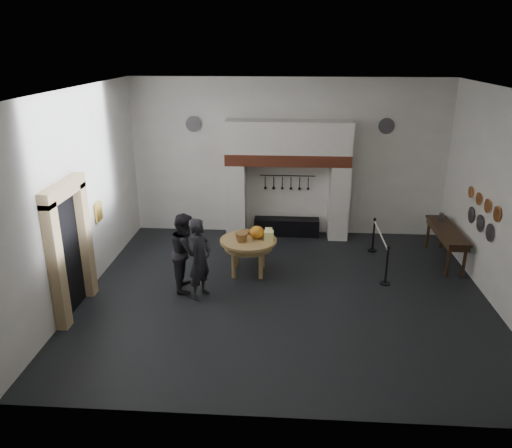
# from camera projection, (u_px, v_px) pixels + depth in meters

# --- Properties ---
(floor) EXTENTS (9.00, 8.00, 0.02)m
(floor) POSITION_uv_depth(u_px,v_px,m) (285.00, 294.00, 11.32)
(floor) COLOR black
(floor) RESTS_ON ground
(ceiling) EXTENTS (9.00, 8.00, 0.02)m
(ceiling) POSITION_uv_depth(u_px,v_px,m) (289.00, 89.00, 9.79)
(ceiling) COLOR silver
(ceiling) RESTS_ON wall_back
(wall_back) EXTENTS (9.00, 0.02, 4.50)m
(wall_back) POSITION_uv_depth(u_px,v_px,m) (288.00, 158.00, 14.31)
(wall_back) COLOR white
(wall_back) RESTS_ON floor
(wall_front) EXTENTS (9.00, 0.02, 4.50)m
(wall_front) POSITION_uv_depth(u_px,v_px,m) (284.00, 285.00, 6.80)
(wall_front) COLOR white
(wall_front) RESTS_ON floor
(wall_left) EXTENTS (0.02, 8.00, 4.50)m
(wall_left) POSITION_uv_depth(u_px,v_px,m) (80.00, 195.00, 10.84)
(wall_left) COLOR white
(wall_left) RESTS_ON floor
(wall_right) EXTENTS (0.02, 8.00, 4.50)m
(wall_right) POSITION_uv_depth(u_px,v_px,m) (505.00, 203.00, 10.27)
(wall_right) COLOR white
(wall_right) RESTS_ON floor
(chimney_pier_left) EXTENTS (0.55, 0.70, 2.15)m
(chimney_pier_left) POSITION_uv_depth(u_px,v_px,m) (236.00, 200.00, 14.47)
(chimney_pier_left) COLOR silver
(chimney_pier_left) RESTS_ON floor
(chimney_pier_right) EXTENTS (0.55, 0.70, 2.15)m
(chimney_pier_right) POSITION_uv_depth(u_px,v_px,m) (339.00, 202.00, 14.29)
(chimney_pier_right) COLOR silver
(chimney_pier_right) RESTS_ON floor
(hearth_brick_band) EXTENTS (3.50, 0.72, 0.32)m
(hearth_brick_band) POSITION_uv_depth(u_px,v_px,m) (288.00, 159.00, 13.96)
(hearth_brick_band) COLOR #9E442B
(hearth_brick_band) RESTS_ON chimney_pier_left
(chimney_hood) EXTENTS (3.50, 0.70, 0.90)m
(chimney_hood) POSITION_uv_depth(u_px,v_px,m) (288.00, 137.00, 13.75)
(chimney_hood) COLOR silver
(chimney_hood) RESTS_ON hearth_brick_band
(iron_range) EXTENTS (1.90, 0.45, 0.50)m
(iron_range) POSITION_uv_depth(u_px,v_px,m) (286.00, 227.00, 14.73)
(iron_range) COLOR black
(iron_range) RESTS_ON floor
(utensil_rail) EXTENTS (1.60, 0.02, 0.02)m
(utensil_rail) POSITION_uv_depth(u_px,v_px,m) (288.00, 176.00, 14.40)
(utensil_rail) COLOR black
(utensil_rail) RESTS_ON wall_back
(door_recess) EXTENTS (0.04, 1.10, 2.50)m
(door_recess) POSITION_uv_depth(u_px,v_px,m) (68.00, 255.00, 10.24)
(door_recess) COLOR black
(door_recess) RESTS_ON floor
(door_jamb_near) EXTENTS (0.22, 0.30, 2.60)m
(door_jamb_near) POSITION_uv_depth(u_px,v_px,m) (57.00, 268.00, 9.56)
(door_jamb_near) COLOR tan
(door_jamb_near) RESTS_ON floor
(door_jamb_far) EXTENTS (0.22, 0.30, 2.60)m
(door_jamb_far) POSITION_uv_depth(u_px,v_px,m) (85.00, 241.00, 10.88)
(door_jamb_far) COLOR tan
(door_jamb_far) RESTS_ON floor
(door_lintel) EXTENTS (0.22, 1.70, 0.30)m
(door_lintel) POSITION_uv_depth(u_px,v_px,m) (63.00, 190.00, 9.76)
(door_lintel) COLOR tan
(door_lintel) RESTS_ON door_jamb_near
(wall_plaque) EXTENTS (0.05, 0.34, 0.44)m
(wall_plaque) POSITION_uv_depth(u_px,v_px,m) (99.00, 212.00, 11.81)
(wall_plaque) COLOR gold
(wall_plaque) RESTS_ON wall_left
(work_table) EXTENTS (1.60, 1.60, 0.07)m
(work_table) POSITION_uv_depth(u_px,v_px,m) (248.00, 241.00, 12.10)
(work_table) COLOR tan
(work_table) RESTS_ON floor
(pumpkin) EXTENTS (0.36, 0.36, 0.31)m
(pumpkin) POSITION_uv_depth(u_px,v_px,m) (257.00, 232.00, 12.12)
(pumpkin) COLOR orange
(pumpkin) RESTS_ON work_table
(cheese_block_big) EXTENTS (0.22, 0.22, 0.24)m
(cheese_block_big) POSITION_uv_depth(u_px,v_px,m) (269.00, 236.00, 11.97)
(cheese_block_big) COLOR #F6F793
(cheese_block_big) RESTS_ON work_table
(cheese_block_small) EXTENTS (0.18, 0.18, 0.20)m
(cheese_block_small) POSITION_uv_depth(u_px,v_px,m) (269.00, 232.00, 12.26)
(cheese_block_small) COLOR #DFD585
(cheese_block_small) RESTS_ON work_table
(wicker_basket) EXTENTS (0.37, 0.37, 0.22)m
(wicker_basket) POSITION_uv_depth(u_px,v_px,m) (242.00, 237.00, 11.92)
(wicker_basket) COLOR #965C37
(wicker_basket) RESTS_ON work_table
(bread_loaf) EXTENTS (0.31, 0.18, 0.13)m
(bread_loaf) POSITION_uv_depth(u_px,v_px,m) (245.00, 232.00, 12.40)
(bread_loaf) COLOR #9C6337
(bread_loaf) RESTS_ON work_table
(visitor_near) EXTENTS (0.65, 0.78, 1.84)m
(visitor_near) POSITION_uv_depth(u_px,v_px,m) (200.00, 259.00, 10.90)
(visitor_near) COLOR black
(visitor_near) RESTS_ON floor
(visitor_far) EXTENTS (0.82, 0.98, 1.81)m
(visitor_far) POSITION_uv_depth(u_px,v_px,m) (186.00, 252.00, 11.31)
(visitor_far) COLOR black
(visitor_far) RESTS_ON floor
(side_table) EXTENTS (0.55, 2.20, 0.06)m
(side_table) POSITION_uv_depth(u_px,v_px,m) (447.00, 230.00, 12.71)
(side_table) COLOR #342413
(side_table) RESTS_ON floor
(pewter_jug) EXTENTS (0.12, 0.12, 0.22)m
(pewter_jug) POSITION_uv_depth(u_px,v_px,m) (441.00, 217.00, 13.23)
(pewter_jug) COLOR #4E4F53
(pewter_jug) RESTS_ON side_table
(copper_pan_a) EXTENTS (0.03, 0.34, 0.34)m
(copper_pan_a) POSITION_uv_depth(u_px,v_px,m) (497.00, 214.00, 10.56)
(copper_pan_a) COLOR #C6662D
(copper_pan_a) RESTS_ON wall_right
(copper_pan_b) EXTENTS (0.03, 0.32, 0.32)m
(copper_pan_b) POSITION_uv_depth(u_px,v_px,m) (487.00, 206.00, 11.08)
(copper_pan_b) COLOR #C6662D
(copper_pan_b) RESTS_ON wall_right
(copper_pan_c) EXTENTS (0.03, 0.30, 0.30)m
(copper_pan_c) POSITION_uv_depth(u_px,v_px,m) (479.00, 199.00, 11.60)
(copper_pan_c) COLOR #C6662D
(copper_pan_c) RESTS_ON wall_right
(copper_pan_d) EXTENTS (0.03, 0.28, 0.28)m
(copper_pan_d) POSITION_uv_depth(u_px,v_px,m) (471.00, 192.00, 12.11)
(copper_pan_d) COLOR #C6662D
(copper_pan_d) RESTS_ON wall_right
(pewter_plate_left) EXTENTS (0.03, 0.40, 0.40)m
(pewter_plate_left) POSITION_uv_depth(u_px,v_px,m) (490.00, 232.00, 10.92)
(pewter_plate_left) COLOR #4C4C51
(pewter_plate_left) RESTS_ON wall_right
(pewter_plate_mid) EXTENTS (0.03, 0.40, 0.40)m
(pewter_plate_mid) POSITION_uv_depth(u_px,v_px,m) (480.00, 223.00, 11.49)
(pewter_plate_mid) COLOR #4C4C51
(pewter_plate_mid) RESTS_ON wall_right
(pewter_plate_right) EXTENTS (0.03, 0.40, 0.40)m
(pewter_plate_right) POSITION_uv_depth(u_px,v_px,m) (471.00, 215.00, 12.05)
(pewter_plate_right) COLOR #4C4C51
(pewter_plate_right) RESTS_ON wall_right
(pewter_plate_back_left) EXTENTS (0.44, 0.03, 0.44)m
(pewter_plate_back_left) POSITION_uv_depth(u_px,v_px,m) (193.00, 124.00, 14.12)
(pewter_plate_back_left) COLOR #4C4C51
(pewter_plate_back_left) RESTS_ON wall_back
(pewter_plate_back_right) EXTENTS (0.44, 0.03, 0.44)m
(pewter_plate_back_right) POSITION_uv_depth(u_px,v_px,m) (387.00, 126.00, 13.77)
(pewter_plate_back_right) COLOR #4C4C51
(pewter_plate_back_right) RESTS_ON wall_back
(barrier_post_near) EXTENTS (0.05, 0.05, 0.90)m
(barrier_post_near) POSITION_uv_depth(u_px,v_px,m) (387.00, 267.00, 11.63)
(barrier_post_near) COLOR black
(barrier_post_near) RESTS_ON floor
(barrier_post_far) EXTENTS (0.05, 0.05, 0.90)m
(barrier_post_far) POSITION_uv_depth(u_px,v_px,m) (373.00, 236.00, 13.50)
(barrier_post_far) COLOR black
(barrier_post_far) RESTS_ON floor
(barrier_rope) EXTENTS (0.04, 2.00, 0.04)m
(barrier_rope) POSITION_uv_depth(u_px,v_px,m) (381.00, 235.00, 12.43)
(barrier_rope) COLOR white
(barrier_rope) RESTS_ON barrier_post_near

